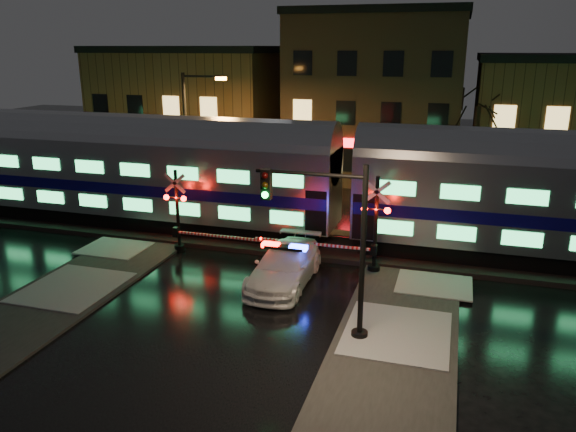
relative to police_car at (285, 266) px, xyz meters
The scene contains 13 objects.
ground 1.73m from the police_car, behind, with size 120.00×120.00×0.00m, color black.
ballast 5.17m from the police_car, 107.36° to the left, with size 90.00×4.20×0.24m, color black.
sidewalk_left 10.12m from the police_car, 142.73° to the right, with size 4.00×20.00×0.12m, color #2D2D2D.
sidewalk_right 7.91m from the police_car, 50.86° to the right, with size 4.00×20.00×0.12m, color #2D2D2D.
building_left 26.53m from the police_car, 123.57° to the left, with size 14.00×10.00×9.00m, color #533720.
building_mid 22.94m from the police_car, 88.79° to the left, with size 12.00×11.00×11.50m, color brown.
building_right 25.93m from the police_car, 58.39° to the left, with size 12.00×10.00×8.50m, color #533720.
train 5.75m from the police_car, 72.30° to the left, with size 51.00×3.12×5.92m.
police_car is the anchor object (origin of this frame).
crossing_signal_right 3.86m from the police_car, 36.18° to the left, with size 6.07×0.67×4.30m.
crossing_signal_left 6.12m from the police_car, 158.77° to the left, with size 5.61×0.65×3.97m.
traffic_light 5.27m from the police_car, 52.77° to the right, with size 3.87×0.70×5.98m.
streetlight 12.86m from the police_car, 133.58° to the left, with size 2.69×0.28×8.06m.
Camera 1 is at (7.90, -20.43, 9.45)m, focal length 35.00 mm.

